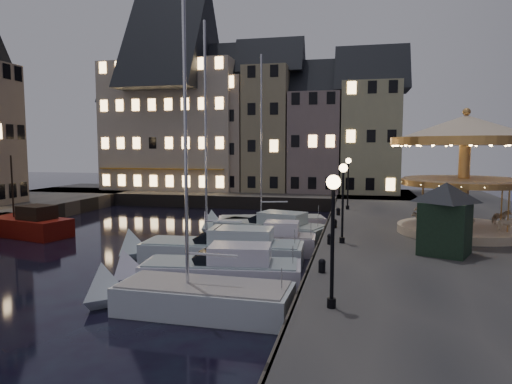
% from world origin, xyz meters
% --- Properties ---
extents(ground, '(160.00, 160.00, 0.00)m').
position_xyz_m(ground, '(0.00, 0.00, 0.00)').
color(ground, black).
rests_on(ground, ground).
extents(quay_east, '(16.00, 56.00, 1.30)m').
position_xyz_m(quay_east, '(14.00, 6.00, 0.65)').
color(quay_east, '#474442').
rests_on(quay_east, ground).
extents(quay_north, '(44.00, 12.00, 1.30)m').
position_xyz_m(quay_north, '(-8.00, 28.00, 0.65)').
color(quay_north, '#474442').
rests_on(quay_north, ground).
extents(quaywall_e, '(0.15, 44.00, 1.30)m').
position_xyz_m(quaywall_e, '(6.00, 6.00, 0.65)').
color(quaywall_e, '#47423A').
rests_on(quaywall_e, ground).
extents(quaywall_n, '(48.00, 0.15, 1.30)m').
position_xyz_m(quaywall_n, '(-6.00, 22.00, 0.65)').
color(quaywall_n, '#47423A').
rests_on(quaywall_n, ground).
extents(streetlamp_a, '(0.44, 0.44, 4.17)m').
position_xyz_m(streetlamp_a, '(7.20, -9.00, 4.02)').
color(streetlamp_a, black).
rests_on(streetlamp_a, quay_east).
extents(streetlamp_b, '(0.44, 0.44, 4.17)m').
position_xyz_m(streetlamp_b, '(7.20, 1.00, 4.02)').
color(streetlamp_b, black).
rests_on(streetlamp_b, quay_east).
extents(streetlamp_c, '(0.44, 0.44, 4.17)m').
position_xyz_m(streetlamp_c, '(7.20, 14.50, 4.02)').
color(streetlamp_c, black).
rests_on(streetlamp_c, quay_east).
extents(bollard_a, '(0.30, 0.30, 0.57)m').
position_xyz_m(bollard_a, '(6.60, -5.00, 1.60)').
color(bollard_a, black).
rests_on(bollard_a, quay_east).
extents(bollard_b, '(0.30, 0.30, 0.57)m').
position_xyz_m(bollard_b, '(6.60, 0.50, 1.60)').
color(bollard_b, black).
rests_on(bollard_b, quay_east).
extents(bollard_c, '(0.30, 0.30, 0.57)m').
position_xyz_m(bollard_c, '(6.60, 5.50, 1.60)').
color(bollard_c, black).
rests_on(bollard_c, quay_east).
extents(bollard_d, '(0.30, 0.30, 0.57)m').
position_xyz_m(bollard_d, '(6.60, 11.00, 1.60)').
color(bollard_d, black).
rests_on(bollard_d, quay_east).
extents(townhouse_na, '(5.50, 8.00, 12.80)m').
position_xyz_m(townhouse_na, '(-19.50, 30.00, 7.78)').
color(townhouse_na, tan).
rests_on(townhouse_na, quay_north).
extents(townhouse_nb, '(6.16, 8.00, 13.80)m').
position_xyz_m(townhouse_nb, '(-14.05, 30.00, 8.28)').
color(townhouse_nb, tan).
rests_on(townhouse_nb, quay_north).
extents(townhouse_nc, '(6.82, 8.00, 14.80)m').
position_xyz_m(townhouse_nc, '(-8.00, 30.00, 8.78)').
color(townhouse_nc, tan).
rests_on(townhouse_nc, quay_north).
extents(townhouse_nd, '(5.50, 8.00, 15.80)m').
position_xyz_m(townhouse_nd, '(-2.25, 30.00, 9.28)').
color(townhouse_nd, '#998E6B').
rests_on(townhouse_nd, quay_north).
extents(townhouse_ne, '(6.16, 8.00, 12.80)m').
position_xyz_m(townhouse_ne, '(3.20, 30.00, 7.78)').
color(townhouse_ne, gray).
rests_on(townhouse_ne, quay_north).
extents(townhouse_nf, '(6.82, 8.00, 13.80)m').
position_xyz_m(townhouse_nf, '(9.25, 30.00, 8.28)').
color(townhouse_nf, tan).
rests_on(townhouse_nf, quay_north).
extents(hotel_corner, '(17.60, 9.00, 16.80)m').
position_xyz_m(hotel_corner, '(-14.00, 30.00, 9.78)').
color(hotel_corner, beige).
rests_on(hotel_corner, quay_north).
extents(motorboat_a, '(7.73, 2.75, 12.94)m').
position_xyz_m(motorboat_a, '(1.74, -7.02, 0.54)').
color(motorboat_a, silver).
rests_on(motorboat_a, ground).
extents(motorboat_b, '(8.28, 3.27, 2.15)m').
position_xyz_m(motorboat_b, '(1.59, -3.74, 0.64)').
color(motorboat_b, silver).
rests_on(motorboat_b, ground).
extents(motorboat_c, '(9.94, 3.11, 13.19)m').
position_xyz_m(motorboat_c, '(0.36, 0.56, 0.68)').
color(motorboat_c, silver).
rests_on(motorboat_c, ground).
extents(motorboat_d, '(6.28, 2.31, 2.15)m').
position_xyz_m(motorboat_d, '(2.57, 3.20, 0.63)').
color(motorboat_d, silver).
rests_on(motorboat_d, ground).
extents(motorboat_e, '(8.84, 4.94, 2.15)m').
position_xyz_m(motorboat_e, '(1.75, 7.54, 0.64)').
color(motorboat_e, silver).
rests_on(motorboat_e, ground).
extents(motorboat_f, '(8.95, 4.64, 11.95)m').
position_xyz_m(motorboat_f, '(1.14, 10.07, 0.53)').
color(motorboat_f, silver).
rests_on(motorboat_f, ground).
extents(red_fishing_boat, '(7.91, 4.35, 5.95)m').
position_xyz_m(red_fishing_boat, '(-15.32, 4.90, 0.70)').
color(red_fishing_boat, maroon).
rests_on(red_fishing_boat, ground).
extents(carousel, '(8.30, 8.30, 7.26)m').
position_xyz_m(carousel, '(13.94, 5.22, 6.08)').
color(carousel, beige).
rests_on(carousel, quay_east).
extents(ticket_kiosk, '(3.29, 3.29, 3.85)m').
position_xyz_m(ticket_kiosk, '(11.98, -0.55, 3.59)').
color(ticket_kiosk, black).
rests_on(ticket_kiosk, quay_east).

